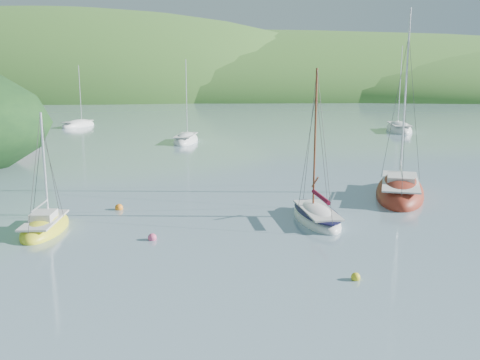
{
  "coord_description": "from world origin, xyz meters",
  "views": [
    {
      "loc": [
        -0.83,
        -23.08,
        8.45
      ],
      "look_at": [
        -0.06,
        8.0,
        2.04
      ],
      "focal_mm": 40.0,
      "sensor_mm": 36.0,
      "label": 1
    }
  ],
  "objects_px": {
    "daysailer_white": "(316,217)",
    "distant_sloop_c": "(78,126)",
    "sloop_red": "(400,193)",
    "distant_sloop_b": "(399,130)",
    "sailboat_yellow": "(45,227)",
    "distant_sloop_a": "(186,141)"
  },
  "relations": [
    {
      "from": "distant_sloop_c",
      "to": "sloop_red",
      "type": "bearing_deg",
      "value": -30.64
    },
    {
      "from": "sailboat_yellow",
      "to": "distant_sloop_a",
      "type": "bearing_deg",
      "value": 81.75
    },
    {
      "from": "distant_sloop_a",
      "to": "distant_sloop_b",
      "type": "xyz_separation_m",
      "value": [
        29.13,
        10.88,
        0.03
      ]
    },
    {
      "from": "distant_sloop_b",
      "to": "sailboat_yellow",
      "type": "bearing_deg",
      "value": -118.38
    },
    {
      "from": "daysailer_white",
      "to": "distant_sloop_c",
      "type": "xyz_separation_m",
      "value": [
        -27.7,
        52.39,
        -0.04
      ]
    },
    {
      "from": "distant_sloop_b",
      "to": "distant_sloop_c",
      "type": "bearing_deg",
      "value": 178.76
    },
    {
      "from": "distant_sloop_b",
      "to": "distant_sloop_c",
      "type": "relative_size",
      "value": 1.29
    },
    {
      "from": "distant_sloop_b",
      "to": "distant_sloop_c",
      "type": "xyz_separation_m",
      "value": [
        -46.82,
        7.39,
        -0.03
      ]
    },
    {
      "from": "daysailer_white",
      "to": "distant_sloop_c",
      "type": "bearing_deg",
      "value": 110.68
    },
    {
      "from": "sailboat_yellow",
      "to": "distant_sloop_a",
      "type": "relative_size",
      "value": 0.65
    },
    {
      "from": "sloop_red",
      "to": "distant_sloop_b",
      "type": "relative_size",
      "value": 1.06
    },
    {
      "from": "sailboat_yellow",
      "to": "distant_sloop_c",
      "type": "distance_m",
      "value": 55.52
    },
    {
      "from": "distant_sloop_a",
      "to": "distant_sloop_b",
      "type": "height_order",
      "value": "distant_sloop_b"
    },
    {
      "from": "daysailer_white",
      "to": "sloop_red",
      "type": "relative_size",
      "value": 0.68
    },
    {
      "from": "daysailer_white",
      "to": "sloop_red",
      "type": "height_order",
      "value": "sloop_red"
    },
    {
      "from": "sloop_red",
      "to": "distant_sloop_c",
      "type": "xyz_separation_m",
      "value": [
        -34.39,
        46.54,
        -0.07
      ]
    },
    {
      "from": "daysailer_white",
      "to": "distant_sloop_b",
      "type": "relative_size",
      "value": 0.72
    },
    {
      "from": "sloop_red",
      "to": "distant_sloop_c",
      "type": "bearing_deg",
      "value": 143.38
    },
    {
      "from": "sailboat_yellow",
      "to": "distant_sloop_b",
      "type": "height_order",
      "value": "distant_sloop_b"
    },
    {
      "from": "sloop_red",
      "to": "distant_sloop_b",
      "type": "height_order",
      "value": "sloop_red"
    },
    {
      "from": "distant_sloop_a",
      "to": "sailboat_yellow",
      "type": "bearing_deg",
      "value": -91.31
    },
    {
      "from": "sailboat_yellow",
      "to": "distant_sloop_a",
      "type": "distance_m",
      "value": 36.09
    }
  ]
}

